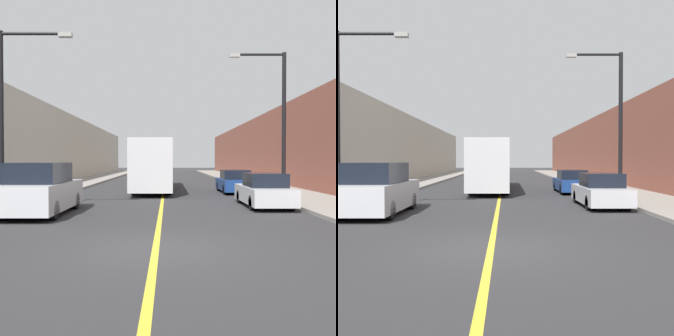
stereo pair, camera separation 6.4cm
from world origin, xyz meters
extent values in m
plane|color=#2D2D30|center=(0.00, 0.00, 0.00)|extent=(200.00, 200.00, 0.00)
cube|color=gray|center=(-7.44, 30.00, 0.07)|extent=(3.56, 72.00, 0.15)
cube|color=gray|center=(7.44, 30.00, 0.07)|extent=(3.56, 72.00, 0.15)
cube|color=#B7B2A3|center=(-11.22, 30.00, 3.28)|extent=(4.00, 72.00, 6.57)
cube|color=brown|center=(11.22, 30.00, 3.21)|extent=(4.00, 72.00, 6.41)
cube|color=gold|center=(0.00, 30.00, 0.00)|extent=(0.16, 72.00, 0.01)
cube|color=silver|center=(-0.66, 17.85, 1.77)|extent=(2.40, 12.31, 2.96)
cube|color=black|center=(-0.66, 11.72, 2.29)|extent=(2.04, 0.04, 1.33)
cylinder|color=black|center=(-1.60, 14.03, 0.48)|extent=(0.53, 0.96, 0.96)
cylinder|color=black|center=(0.27, 14.03, 0.48)|extent=(0.53, 0.96, 0.96)
cylinder|color=black|center=(-1.60, 21.67, 0.48)|extent=(0.53, 0.96, 0.96)
cylinder|color=black|center=(0.27, 21.67, 0.48)|extent=(0.53, 0.96, 0.96)
cube|color=silver|center=(-4.49, 5.89, 0.70)|extent=(2.01, 4.97, 1.00)
cube|color=black|center=(-4.49, 5.64, 1.57)|extent=(1.77, 2.74, 0.75)
cube|color=black|center=(-4.49, 3.43, 0.88)|extent=(1.71, 0.04, 0.45)
cylinder|color=black|center=(-5.27, 4.35, 0.34)|extent=(0.44, 0.68, 0.68)
cylinder|color=black|center=(-3.71, 4.35, 0.34)|extent=(0.44, 0.68, 0.68)
cylinder|color=black|center=(-5.27, 7.43, 0.34)|extent=(0.44, 0.68, 0.68)
cylinder|color=black|center=(-3.71, 7.43, 0.34)|extent=(0.44, 0.68, 0.68)
cube|color=silver|center=(4.50, 8.32, 0.54)|extent=(1.78, 4.52, 0.70)
cube|color=black|center=(4.50, 8.09, 1.18)|extent=(1.57, 2.03, 0.59)
cube|color=black|center=(4.50, 6.09, 0.66)|extent=(1.52, 0.04, 0.31)
cylinder|color=black|center=(3.80, 6.92, 0.31)|extent=(0.39, 0.62, 0.62)
cylinder|color=black|center=(5.19, 6.92, 0.31)|extent=(0.39, 0.62, 0.62)
cylinder|color=black|center=(3.80, 9.72, 0.31)|extent=(0.39, 0.62, 0.62)
cylinder|color=black|center=(5.19, 9.72, 0.31)|extent=(0.39, 0.62, 0.62)
cube|color=navy|center=(4.47, 15.82, 0.53)|extent=(1.81, 4.67, 0.68)
cube|color=black|center=(4.47, 15.59, 1.15)|extent=(1.60, 2.10, 0.58)
cube|color=black|center=(4.47, 13.51, 0.64)|extent=(1.54, 0.04, 0.31)
cylinder|color=black|center=(3.77, 14.37, 0.31)|extent=(0.40, 0.62, 0.62)
cylinder|color=black|center=(5.18, 14.37, 0.31)|extent=(0.40, 0.62, 0.62)
cylinder|color=black|center=(3.77, 17.27, 0.31)|extent=(0.40, 0.62, 0.62)
cylinder|color=black|center=(5.18, 17.27, 0.31)|extent=(0.40, 0.62, 0.62)
cylinder|color=black|center=(-5.96, 5.75, 3.50)|extent=(0.20, 0.20, 6.71)
cylinder|color=black|center=(-4.75, 5.75, 6.75)|extent=(2.43, 0.12, 0.12)
cube|color=#999993|center=(-3.54, 5.75, 6.70)|extent=(0.50, 0.24, 0.16)
cylinder|color=black|center=(5.96, 10.31, 3.72)|extent=(0.20, 0.20, 7.16)
cylinder|color=black|center=(4.75, 10.31, 7.20)|extent=(2.43, 0.12, 0.12)
cube|color=#999993|center=(3.54, 10.31, 7.15)|extent=(0.50, 0.24, 0.16)
camera|label=1|loc=(0.28, -8.94, 2.03)|focal=42.00mm
camera|label=2|loc=(0.35, -8.94, 2.03)|focal=42.00mm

